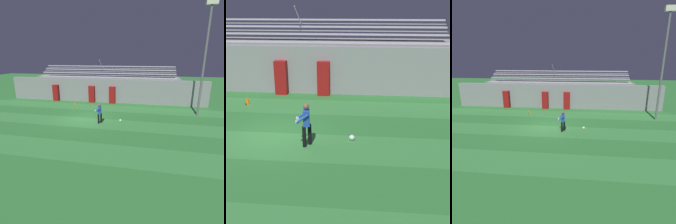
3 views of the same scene
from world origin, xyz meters
TOP-DOWN VIEW (x-y plane):
  - ground_plane at (0.00, 0.00)m, footprint 80.00×80.00m
  - turf_stripe_near at (0.00, -6.00)m, footprint 28.00×2.43m
  - turf_stripe_mid at (0.00, -1.15)m, footprint 28.00×2.43m
  - turf_stripe_far at (0.00, 3.70)m, footprint 28.00×2.43m
  - back_wall at (0.00, 6.50)m, footprint 24.00×0.60m
  - padding_pillar_gate_left at (-1.26, 5.95)m, footprint 0.70×0.44m
  - padding_pillar_gate_right at (1.26, 5.95)m, footprint 0.70×0.44m
  - padding_pillar_far_left at (-5.95, 5.95)m, footprint 0.70×0.44m
  - bleacher_stand at (-0.00, 8.49)m, footprint 18.00×3.35m
  - floodlight_pole at (10.16, 2.93)m, footprint 0.90×0.36m
  - goalkeeper at (1.61, -1.03)m, footprint 0.59×0.64m
  - soccer_ball at (3.28, -0.37)m, footprint 0.22×0.22m
  - traffic_cone at (-2.59, 3.81)m, footprint 0.30×0.30m
  - water_bottle at (-2.60, 3.54)m, footprint 0.07×0.07m

SIDE VIEW (x-z plane):
  - ground_plane at x=0.00m, z-range 0.00..0.00m
  - turf_stripe_near at x=0.00m, z-range 0.00..0.01m
  - turf_stripe_mid at x=0.00m, z-range 0.00..0.01m
  - turf_stripe_far at x=0.00m, z-range 0.00..0.01m
  - soccer_ball at x=3.28m, z-range 0.00..0.22m
  - water_bottle at x=-2.60m, z-range 0.00..0.24m
  - traffic_cone at x=-2.59m, z-range 0.00..0.42m
  - goalkeeper at x=1.61m, z-range 0.12..1.79m
  - padding_pillar_gate_left at x=-1.26m, z-range 0.00..2.00m
  - padding_pillar_gate_right at x=1.26m, z-range 0.00..2.00m
  - padding_pillar_far_left at x=-5.95m, z-range 0.00..2.00m
  - back_wall at x=0.00m, z-range 0.00..2.80m
  - bleacher_stand at x=0.00m, z-range -1.01..4.01m
  - floodlight_pole at x=10.16m, z-range 1.13..11.01m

